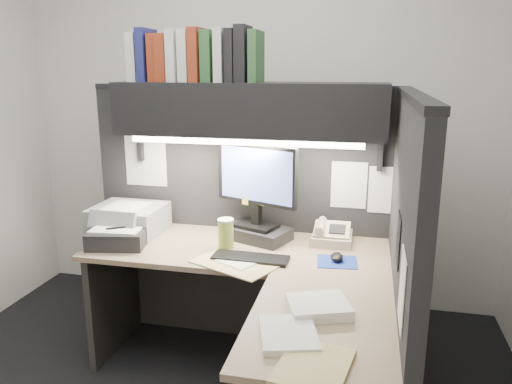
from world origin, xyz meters
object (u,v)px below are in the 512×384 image
at_px(desk, 275,352).
at_px(keyboard, 251,258).
at_px(telephone, 332,235).
at_px(coffee_cup, 226,235).
at_px(notebook_stack, 119,237).
at_px(overhead_shelf, 249,109).
at_px(printer, 129,219).
at_px(monitor, 257,203).

bearing_deg(desk, keyboard, 118.13).
distance_m(telephone, coffee_cup, 0.62).
bearing_deg(notebook_stack, overhead_shelf, 23.20).
relative_size(overhead_shelf, printer, 3.70).
xyz_separation_m(desk, monitor, (-0.25, 0.72, 0.51)).
xyz_separation_m(coffee_cup, printer, (-0.67, 0.14, 0.00)).
bearing_deg(keyboard, printer, 163.07).
xyz_separation_m(keyboard, coffee_cup, (-0.18, 0.14, 0.07)).
height_order(overhead_shelf, printer, overhead_shelf).
distance_m(overhead_shelf, notebook_stack, 1.06).
bearing_deg(printer, telephone, 4.92).
distance_m(coffee_cup, printer, 0.68).
distance_m(keyboard, coffee_cup, 0.24).
relative_size(desk, monitor, 2.96).
relative_size(desk, coffee_cup, 10.39).
xyz_separation_m(desk, notebook_stack, (-1.01, 0.45, 0.33)).
bearing_deg(printer, overhead_shelf, 7.16).
distance_m(overhead_shelf, monitor, 0.55).
bearing_deg(keyboard, notebook_stack, 177.60).
height_order(monitor, printer, monitor).
relative_size(keyboard, telephone, 1.74).
relative_size(desk, notebook_stack, 5.32).
height_order(coffee_cup, printer, printer).
xyz_separation_m(overhead_shelf, telephone, (0.50, 0.00, -0.72)).
relative_size(overhead_shelf, coffee_cup, 9.48).
bearing_deg(desk, overhead_shelf, 111.79).
distance_m(monitor, keyboard, 0.39).
bearing_deg(overhead_shelf, monitor, -33.94).
bearing_deg(telephone, printer, -176.43).
height_order(telephone, printer, printer).
relative_size(overhead_shelf, monitor, 2.70).
distance_m(telephone, printer, 1.25).
xyz_separation_m(telephone, coffee_cup, (-0.58, -0.22, 0.04)).
bearing_deg(telephone, coffee_cup, -159.21).
bearing_deg(coffee_cup, printer, 167.86).
relative_size(monitor, coffee_cup, 3.51).
bearing_deg(telephone, desk, -104.52).
xyz_separation_m(overhead_shelf, notebook_stack, (-0.71, -0.30, -0.72)).
bearing_deg(printer, desk, -31.22).
bearing_deg(printer, keyboard, -17.17).
bearing_deg(monitor, coffee_cup, -105.15).
xyz_separation_m(desk, overhead_shelf, (-0.30, 0.75, 1.06)).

